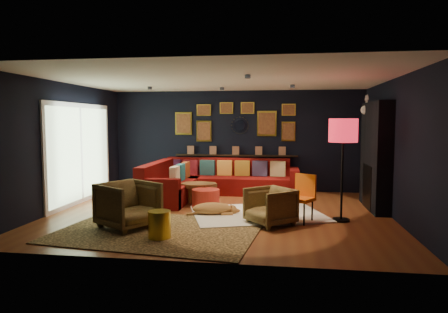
# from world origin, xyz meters

# --- Properties ---
(floor) EXTENTS (6.50, 6.50, 0.00)m
(floor) POSITION_xyz_m (0.00, 0.00, 0.00)
(floor) COLOR brown
(floor) RESTS_ON ground
(room_walls) EXTENTS (6.50, 6.50, 6.50)m
(room_walls) POSITION_xyz_m (0.00, 0.00, 1.59)
(room_walls) COLOR black
(room_walls) RESTS_ON ground
(sectional) EXTENTS (3.41, 2.69, 0.86)m
(sectional) POSITION_xyz_m (-0.61, 1.81, 0.32)
(sectional) COLOR #650A07
(sectional) RESTS_ON ground
(ledge) EXTENTS (3.20, 0.12, 0.04)m
(ledge) POSITION_xyz_m (0.00, 2.68, 0.92)
(ledge) COLOR black
(ledge) RESTS_ON room_walls
(gallery_wall) EXTENTS (3.15, 0.04, 1.02)m
(gallery_wall) POSITION_xyz_m (-0.01, 2.72, 1.81)
(gallery_wall) COLOR gold
(gallery_wall) RESTS_ON room_walls
(sunburst_mirror) EXTENTS (0.47, 0.16, 0.47)m
(sunburst_mirror) POSITION_xyz_m (0.10, 2.72, 1.70)
(sunburst_mirror) COLOR silver
(sunburst_mirror) RESTS_ON room_walls
(fireplace) EXTENTS (0.31, 1.60, 2.20)m
(fireplace) POSITION_xyz_m (3.09, 0.90, 1.02)
(fireplace) COLOR black
(fireplace) RESTS_ON ground
(deer_head) EXTENTS (0.50, 0.28, 0.45)m
(deer_head) POSITION_xyz_m (3.14, 1.40, 2.05)
(deer_head) COLOR white
(deer_head) RESTS_ON fireplace
(sliding_door) EXTENTS (0.06, 2.80, 2.20)m
(sliding_door) POSITION_xyz_m (-3.22, 0.60, 1.10)
(sliding_door) COLOR white
(sliding_door) RESTS_ON ground
(ceiling_spots) EXTENTS (3.30, 2.50, 0.06)m
(ceiling_spots) POSITION_xyz_m (-0.00, 0.80, 2.56)
(ceiling_spots) COLOR black
(ceiling_spots) RESTS_ON room_walls
(shag_rug) EXTENTS (2.88, 2.46, 0.03)m
(shag_rug) POSITION_xyz_m (0.73, -0.01, 0.02)
(shag_rug) COLOR white
(shag_rug) RESTS_ON ground
(leopard_rug) EXTENTS (3.46, 2.65, 0.02)m
(leopard_rug) POSITION_xyz_m (-0.80, -1.43, 0.01)
(leopard_rug) COLOR #B2844D
(leopard_rug) RESTS_ON ground
(coffee_table) EXTENTS (0.86, 0.66, 0.42)m
(coffee_table) POSITION_xyz_m (-0.60, 0.86, 0.37)
(coffee_table) COLOR brown
(coffee_table) RESTS_ON shag_rug
(pouf) EXTENTS (0.57, 0.57, 0.37)m
(pouf) POSITION_xyz_m (-0.35, 0.36, 0.22)
(pouf) COLOR #A6261B
(pouf) RESTS_ON shag_rug
(armchair_left) EXTENTS (1.12, 1.13, 0.87)m
(armchair_left) POSITION_xyz_m (-1.37, -1.29, 0.43)
(armchair_left) COLOR #A88443
(armchair_left) RESTS_ON ground
(armchair_right) EXTENTS (0.95, 0.95, 0.72)m
(armchair_right) POSITION_xyz_m (1.00, -0.74, 0.36)
(armchair_right) COLOR #A88443
(armchair_right) RESTS_ON ground
(gold_stool) EXTENTS (0.35, 0.35, 0.43)m
(gold_stool) POSITION_xyz_m (-0.66, -1.82, 0.22)
(gold_stool) COLOR gold
(gold_stool) RESTS_ON ground
(orange_chair) EXTENTS (0.55, 0.55, 0.86)m
(orange_chair) POSITION_xyz_m (1.57, -0.44, 0.50)
(orange_chair) COLOR black
(orange_chair) RESTS_ON ground
(floor_lamp) EXTENTS (0.51, 0.51, 1.85)m
(floor_lamp) POSITION_xyz_m (2.27, -0.28, 1.57)
(floor_lamp) COLOR black
(floor_lamp) RESTS_ON ground
(dog) EXTENTS (1.11, 0.70, 0.33)m
(dog) POSITION_xyz_m (-0.12, -0.21, 0.18)
(dog) COLOR #B37240
(dog) RESTS_ON leopard_rug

